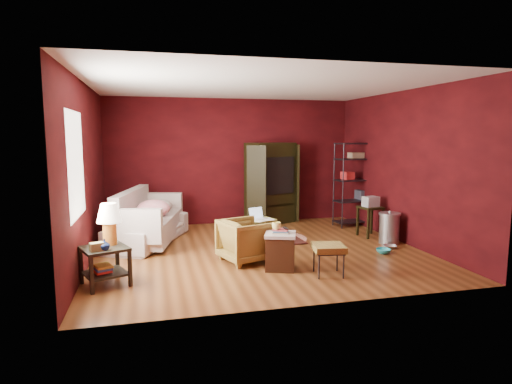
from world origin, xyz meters
TOP-DOWN VIEW (x-y plane):
  - room at (-0.04, -0.01)m, footprint 5.54×5.04m
  - sofa at (-1.86, 1.00)m, footprint 1.41×2.13m
  - armchair at (-0.35, -0.57)m, footprint 0.87×0.89m
  - pet_bowl_steel at (2.29, -0.42)m, footprint 0.24×0.12m
  - pet_bowl_turquoise at (2.01, -0.67)m, footprint 0.25×0.14m
  - vase at (-2.39, -1.35)m, footprint 0.18×0.19m
  - mug at (-0.01, -1.09)m, footprint 0.14×0.12m
  - side_table at (-2.37, -1.12)m, footprint 0.71×0.71m
  - sofa_cushions at (-1.87, 1.04)m, footprint 1.32×2.28m
  - hamper at (0.06, -1.08)m, footprint 0.57×0.57m
  - footstool at (0.64, -1.51)m, footprint 0.50×0.50m
  - rug_round at (0.51, 0.77)m, footprint 1.33×1.33m
  - rug_oriental at (0.29, 0.60)m, footprint 1.38×0.96m
  - laptop_desk at (0.13, 0.48)m, footprint 0.63×0.55m
  - tv_armoire at (0.86, 2.25)m, footprint 1.34×1.07m
  - wire_shelving at (2.58, 1.53)m, footprint 0.94×0.50m
  - small_stand at (2.40, 0.51)m, footprint 0.45×0.45m
  - trash_can at (2.46, -0.09)m, footprint 0.41×0.41m

SIDE VIEW (x-z plane):
  - rug_round at x=0.51m, z-range 0.00..0.01m
  - rug_oriental at x=0.29m, z-range 0.01..0.02m
  - pet_bowl_steel at x=2.29m, z-range 0.00..0.23m
  - pet_bowl_turquoise at x=2.01m, z-range 0.00..0.24m
  - hamper at x=0.06m, z-range -0.03..0.60m
  - trash_can at x=2.46m, z-range -0.02..0.60m
  - armchair at x=-0.35m, z-range 0.00..0.74m
  - footstool at x=0.64m, z-range 0.16..0.61m
  - sofa at x=-1.86m, z-range 0.00..0.81m
  - laptop_desk at x=0.13m, z-range 0.08..0.73m
  - sofa_cushions at x=-1.87m, z-range -0.01..0.89m
  - vase at x=-2.39m, z-range 0.52..0.66m
  - small_stand at x=2.40m, z-range 0.20..0.99m
  - side_table at x=-2.37m, z-range 0.11..1.19m
  - mug at x=-0.01m, z-range 0.61..0.74m
  - tv_armoire at x=0.86m, z-range 0.04..1.86m
  - wire_shelving at x=2.58m, z-range 0.09..1.92m
  - room at x=-0.04m, z-range -0.02..2.82m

